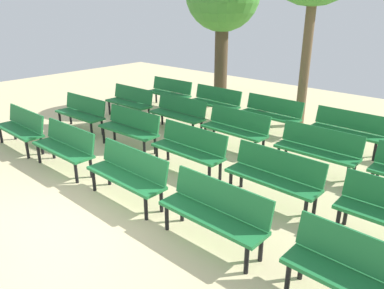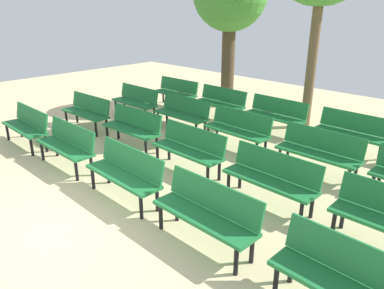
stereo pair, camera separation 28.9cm
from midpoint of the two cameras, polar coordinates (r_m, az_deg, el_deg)
ground_plane at (r=5.82m, az=-23.68°, el=-13.43°), size 24.00×24.00×0.00m
bench_r0_c0 at (r=9.29m, az=-25.64°, el=2.50°), size 1.60×0.49×0.87m
bench_r0_c1 at (r=7.75m, az=-19.99°, el=-0.09°), size 1.61×0.50×0.87m
bench_r0_c2 at (r=6.25m, az=-11.12°, el=-4.20°), size 1.60×0.49×0.87m
bench_r0_c3 at (r=5.07m, az=1.89°, el=-10.11°), size 1.60×0.49×0.87m
bench_r0_c4 at (r=4.34m, az=23.10°, el=-18.10°), size 1.61×0.50×0.87m
bench_r1_c0 at (r=10.04m, az=-17.47°, el=4.88°), size 1.62×0.55×0.87m
bench_r1_c1 at (r=8.52m, az=-10.49°, el=2.72°), size 1.62×0.55×0.87m
bench_r1_c2 at (r=7.19m, az=-1.52°, el=-0.38°), size 1.60×0.48×0.87m
bench_r1_c3 at (r=6.17m, az=11.29°, el=-4.56°), size 1.60×0.49×0.87m
bench_r2_c0 at (r=10.87m, az=-10.30°, el=6.70°), size 1.61×0.50×0.87m
bench_r2_c1 at (r=9.53m, az=-2.96°, el=5.01°), size 1.61×0.51×0.87m
bench_r2_c2 at (r=8.39m, az=5.77°, el=2.69°), size 1.61×0.50×0.87m
bench_r2_c3 at (r=7.50m, az=17.82°, el=-0.51°), size 1.61×0.50×0.87m
bench_r3_c0 at (r=11.88m, az=-4.20°, el=8.19°), size 1.62×0.54×0.87m
bench_r3_c1 at (r=10.65m, az=2.82°, el=6.72°), size 1.60×0.49×0.87m
bench_r3_c2 at (r=9.68m, az=11.30°, el=4.87°), size 1.61×0.50×0.87m
bench_r3_c3 at (r=8.90m, az=22.07°, el=2.30°), size 1.60×0.49×0.87m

